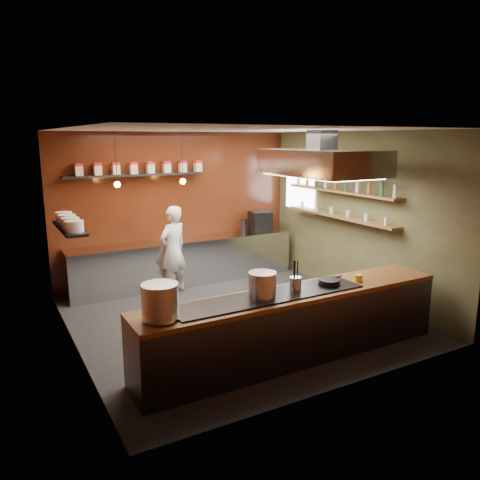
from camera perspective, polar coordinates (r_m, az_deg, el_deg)
floor at (r=7.75m, az=-0.36°, el=-9.48°), size 5.00×5.00×0.00m
back_wall at (r=9.56m, az=-7.60°, el=3.94°), size 5.00×0.00×5.00m
left_wall at (r=6.53m, az=-20.01°, el=-0.61°), size 0.00×5.00×5.00m
right_wall at (r=8.78m, az=14.11°, el=2.93°), size 0.00×5.00×5.00m
ceiling at (r=7.19m, az=-0.40°, el=13.31°), size 5.00×5.00×0.00m
window_pane at (r=10.00m, az=7.34°, el=6.62°), size 0.00×1.00×1.00m
prep_counter at (r=9.47m, az=-6.69°, el=-2.60°), size 4.60×0.65×0.90m
pass_counter at (r=6.31m, az=6.70°, el=-10.22°), size 4.40×0.72×0.94m
tin_shelf at (r=9.06m, az=-12.74°, el=7.75°), size 2.60×0.26×0.04m
plate_shelf at (r=7.51m, az=-20.09°, el=1.40°), size 0.30×1.40×0.04m
bottle_shelf_upper at (r=8.84m, az=12.16°, el=5.84°), size 0.26×2.80×0.04m
bottle_shelf_lower at (r=8.90m, az=12.02°, el=2.83°), size 0.26×2.80×0.04m
extractor_hood at (r=7.59m, az=9.86°, el=9.34°), size 1.20×2.00×0.72m
pendant_left at (r=8.30m, az=-14.75°, el=6.91°), size 0.10×0.10×0.95m
pendant_right at (r=8.67m, az=-7.00°, el=7.44°), size 0.10×0.10×0.95m
storage_tins at (r=9.10m, az=-11.87°, el=8.63°), size 2.43×0.13×0.22m
plate_stacks at (r=7.50m, az=-20.15°, el=2.15°), size 0.26×1.16×0.16m
bottles at (r=8.82m, az=12.20°, el=6.74°), size 0.06×2.66×0.24m
wine_glasses at (r=8.89m, az=12.05°, el=3.37°), size 0.07×2.37×0.13m
stockpot_large at (r=5.20m, az=-9.71°, el=-7.38°), size 0.52×0.52×0.40m
stockpot_small at (r=5.80m, az=2.73°, el=-5.51°), size 0.42×0.42×0.33m
utensil_crock at (r=6.07m, az=6.77°, el=-5.39°), size 0.20×0.20×0.20m
frying_pan at (r=6.44m, az=10.83°, el=-5.07°), size 0.45×0.30×0.07m
butter_jar at (r=6.74m, az=14.23°, el=-4.50°), size 0.13×0.13×0.10m
espresso_machine at (r=10.14m, az=2.50°, el=2.31°), size 0.48×0.46×0.43m
chef at (r=8.85m, az=-8.16°, el=-1.18°), size 0.71×0.59×1.66m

